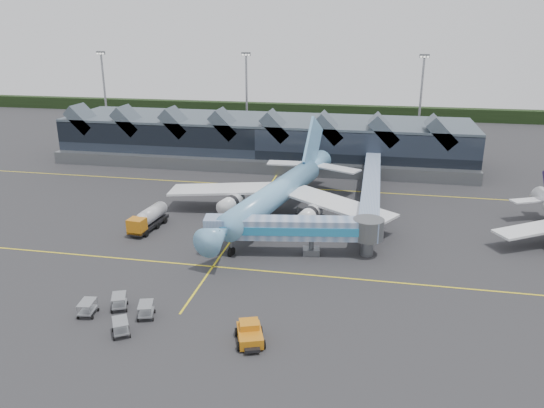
% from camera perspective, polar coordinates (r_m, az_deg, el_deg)
% --- Properties ---
extents(ground, '(260.00, 260.00, 0.00)m').
position_cam_1_polar(ground, '(75.78, -4.58, -4.16)').
color(ground, '#27272A').
rests_on(ground, ground).
extents(taxi_stripes, '(120.00, 60.00, 0.01)m').
position_cam_1_polar(taxi_stripes, '(84.75, -2.77, -1.57)').
color(taxi_stripes, yellow).
rests_on(taxi_stripes, ground).
extents(tree_line_far, '(260.00, 4.00, 4.00)m').
position_cam_1_polar(tree_line_far, '(180.21, 4.95, 10.00)').
color(tree_line_far, black).
rests_on(tree_line_far, ground).
extents(terminal, '(90.00, 22.25, 12.52)m').
position_cam_1_polar(terminal, '(119.54, -0.88, 6.95)').
color(terminal, black).
rests_on(terminal, ground).
extents(light_masts, '(132.40, 42.56, 22.45)m').
position_cam_1_polar(light_masts, '(130.95, 12.01, 10.97)').
color(light_masts, '#9899A0').
rests_on(light_masts, ground).
extents(main_airliner, '(37.57, 43.87, 14.20)m').
position_cam_1_polar(main_airliner, '(84.06, 0.71, 1.28)').
color(main_airliner, '#6AB4D7').
rests_on(main_airliner, ground).
extents(jet_bridge, '(23.78, 6.98, 5.23)m').
position_cam_1_polar(jet_bridge, '(70.67, 3.45, -2.74)').
color(jet_bridge, '#6581A9').
rests_on(jet_bridge, ground).
extents(fuel_truck, '(3.39, 9.44, 3.14)m').
position_cam_1_polar(fuel_truck, '(82.18, -13.08, -1.42)').
color(fuel_truck, black).
rests_on(fuel_truck, ground).
extents(pushback_tug, '(3.68, 4.67, 1.88)m').
position_cam_1_polar(pushback_tug, '(53.23, -2.40, -13.79)').
color(pushback_tug, '#C26F12').
rests_on(pushback_tug, ground).
extents(baggage_carts, '(8.20, 7.39, 1.61)m').
position_cam_1_polar(baggage_carts, '(59.06, -16.19, -10.99)').
color(baggage_carts, gray).
rests_on(baggage_carts, ground).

